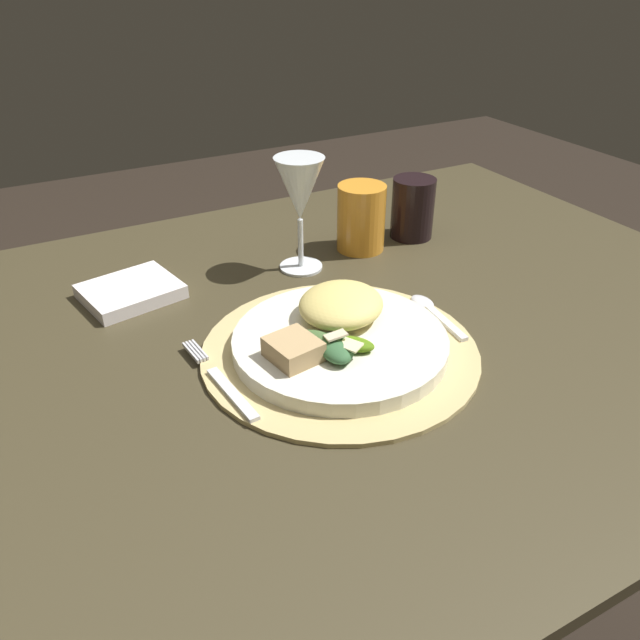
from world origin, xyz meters
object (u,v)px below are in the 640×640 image
at_px(fork, 222,382).
at_px(napkin, 131,291).
at_px(spoon, 431,309).
at_px(dark_tumbler, 413,208).
at_px(dinner_plate, 340,343).
at_px(wine_glass, 300,193).
at_px(amber_tumbler, 361,218).
at_px(dining_table, 329,430).

height_order(fork, napkin, napkin).
bearing_deg(spoon, fork, -176.26).
distance_m(spoon, dark_tumbler, 0.26).
relative_size(spoon, dark_tumbler, 1.23).
bearing_deg(dark_tumbler, dinner_plate, -138.52).
xyz_separation_m(wine_glass, amber_tumbler, (0.11, 0.02, -0.07)).
bearing_deg(wine_glass, dinner_plate, -105.44).
height_order(spoon, wine_glass, wine_glass).
distance_m(dinner_plate, dark_tumbler, 0.37).
relative_size(dining_table, spoon, 10.03).
height_order(dinner_plate, napkin, dinner_plate).
xyz_separation_m(dining_table, fork, (-0.17, -0.06, 0.19)).
relative_size(dining_table, amber_tumbler, 11.65).
bearing_deg(dinner_plate, fork, 179.05).
height_order(dinner_plate, dark_tumbler, dark_tumbler).
distance_m(dining_table, napkin, 0.34).
bearing_deg(spoon, amber_tumbler, 83.00).
relative_size(amber_tumbler, dark_tumbler, 1.06).
distance_m(dinner_plate, amber_tumbler, 0.30).
bearing_deg(dining_table, dinner_plate, -109.07).
xyz_separation_m(spoon, wine_glass, (-0.09, 0.20, 0.11)).
xyz_separation_m(fork, amber_tumbler, (0.33, 0.24, 0.04)).
xyz_separation_m(dining_table, wine_glass, (0.04, 0.16, 0.30)).
xyz_separation_m(dinner_plate, napkin, (-0.19, 0.26, -0.01)).
distance_m(fork, dark_tumbler, 0.49).
xyz_separation_m(dining_table, dinner_plate, (-0.02, -0.06, 0.19)).
distance_m(napkin, amber_tumbler, 0.37).
bearing_deg(dinner_plate, napkin, 125.92).
height_order(fork, wine_glass, wine_glass).
relative_size(dining_table, fork, 7.08).
bearing_deg(dark_tumbler, napkin, 178.64).
bearing_deg(spoon, dark_tumbler, 60.36).
relative_size(dining_table, dinner_plate, 4.74).
height_order(dining_table, dinner_plate, dinner_plate).
distance_m(dining_table, spoon, 0.23).
relative_size(dinner_plate, fork, 1.49).
distance_m(fork, amber_tumbler, 0.41).
bearing_deg(dining_table, spoon, -18.04).
relative_size(fork, dark_tumbler, 1.74).
distance_m(dining_table, wine_glass, 0.34).
xyz_separation_m(fork, dark_tumbler, (0.43, 0.24, 0.04)).
relative_size(fork, spoon, 1.42).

